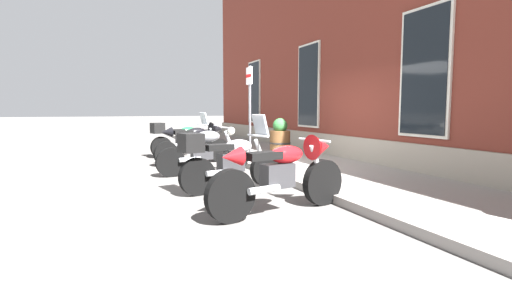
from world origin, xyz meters
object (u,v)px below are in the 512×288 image
motorcycle_red_sport (286,171)px  barrel_planter (280,139)px  motorcycle_silver_touring (228,159)px  motorcycle_grey_naked (205,151)px  parking_sign (250,99)px  motorcycle_green_touring (182,138)px  motorcycle_black_sport (196,141)px

motorcycle_red_sport → barrel_planter: bearing=155.0°
motorcycle_silver_touring → motorcycle_red_sport: (1.53, 0.32, 0.02)m
motorcycle_grey_naked → parking_sign: (-1.21, 1.50, 1.17)m
motorcycle_green_touring → barrel_planter: (1.82, 2.34, 0.04)m
motorcycle_red_sport → parking_sign: 4.82m
motorcycle_silver_touring → parking_sign: bearing=152.5°
motorcycle_red_sport → parking_sign: parking_sign is taller
motorcycle_grey_naked → motorcycle_silver_touring: (1.78, -0.06, 0.05)m
motorcycle_red_sport → barrel_planter: barrel_planter is taller
motorcycle_black_sport → motorcycle_red_sport: 4.90m
motorcycle_black_sport → barrel_planter: (0.19, 2.28, 0.00)m
motorcycle_black_sport → barrel_planter: bearing=85.3°
motorcycle_green_touring → motorcycle_grey_naked: 3.22m
motorcycle_black_sport → motorcycle_green_touring: bearing=-177.6°
motorcycle_green_touring → barrel_planter: size_ratio=2.06×
motorcycle_red_sport → barrel_planter: 5.21m
parking_sign → barrel_planter: 1.46m
motorcycle_grey_naked → barrel_planter: (-1.40, 2.46, 0.09)m
motorcycle_green_touring → motorcycle_black_sport: size_ratio=1.03×
parking_sign → motorcycle_green_touring: bearing=-145.5°
motorcycle_grey_naked → barrel_planter: size_ratio=2.03×
motorcycle_black_sport → barrel_planter: 2.29m
motorcycle_grey_naked → motorcycle_red_sport: 3.33m
motorcycle_silver_touring → motorcycle_red_sport: motorcycle_silver_touring is taller
parking_sign → motorcycle_red_sport: bearing=-15.3°
motorcycle_grey_naked → parking_sign: size_ratio=0.87×
motorcycle_black_sport → motorcycle_red_sport: (4.90, 0.08, -0.01)m
motorcycle_black_sport → parking_sign: parking_sign is taller
motorcycle_red_sport → parking_sign: (-4.53, 1.24, 1.10)m
motorcycle_red_sport → motorcycle_black_sport: bearing=-179.1°
motorcycle_green_touring → motorcycle_silver_touring: bearing=-2.0°
motorcycle_grey_naked → parking_sign: 2.25m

